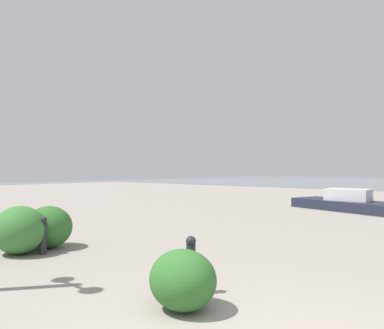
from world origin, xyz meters
name	(u,v)px	position (x,y,z in m)	size (l,w,h in m)	color
bollard_near	(191,264)	(1.79, -1.19, 0.38)	(0.13, 0.13, 0.73)	#232328
bollard_mid	(43,234)	(5.26, -1.00, 0.37)	(0.13, 0.13, 0.70)	#232328
shrub_low	(183,280)	(1.52, -0.73, 0.34)	(0.80, 0.72, 0.68)	#2D6628
shrub_round	(20,230)	(5.64, -0.73, 0.45)	(1.05, 0.95, 0.89)	#387533
shrub_wide	(49,227)	(5.71, -1.34, 0.42)	(0.99, 0.89, 0.84)	#2D6628
boat	(348,205)	(3.19, -12.12, 0.21)	(4.57, 2.83, 0.95)	#1E2333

